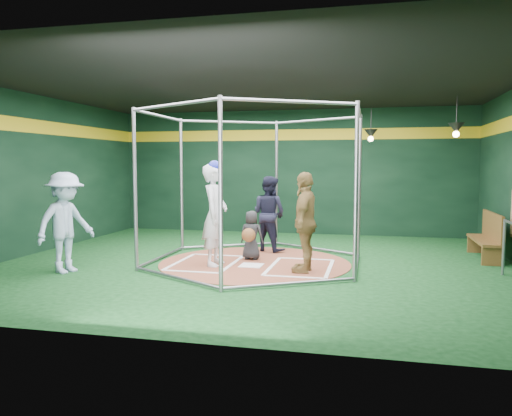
% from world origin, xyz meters
% --- Properties ---
extents(room_shell, '(10.10, 9.10, 3.53)m').
position_xyz_m(room_shell, '(0.00, 0.01, 1.75)').
color(room_shell, '#0B3312').
rests_on(room_shell, ground).
extents(clay_disc, '(3.80, 3.80, 0.01)m').
position_xyz_m(clay_disc, '(0.00, 0.00, 0.01)').
color(clay_disc, brown).
rests_on(clay_disc, ground).
extents(home_plate, '(0.43, 0.43, 0.01)m').
position_xyz_m(home_plate, '(0.00, -0.30, 0.02)').
color(home_plate, white).
rests_on(home_plate, clay_disc).
extents(batter_box_left, '(1.17, 1.77, 0.01)m').
position_xyz_m(batter_box_left, '(-0.95, -0.25, 0.02)').
color(batter_box_left, white).
rests_on(batter_box_left, clay_disc).
extents(batter_box_right, '(1.17, 1.77, 0.01)m').
position_xyz_m(batter_box_right, '(0.95, -0.25, 0.02)').
color(batter_box_right, white).
rests_on(batter_box_right, clay_disc).
extents(batting_cage, '(4.05, 4.67, 3.00)m').
position_xyz_m(batting_cage, '(-0.00, -0.00, 1.50)').
color(batting_cage, gray).
rests_on(batting_cage, ground).
extents(pendant_lamp_near, '(0.34, 0.34, 0.90)m').
position_xyz_m(pendant_lamp_near, '(2.20, 3.60, 2.74)').
color(pendant_lamp_near, black).
rests_on(pendant_lamp_near, room_shell).
extents(pendant_lamp_far, '(0.34, 0.34, 0.90)m').
position_xyz_m(pendant_lamp_far, '(4.00, 2.00, 2.74)').
color(pendant_lamp_far, black).
rests_on(pendant_lamp_far, room_shell).
extents(batter_figure, '(0.49, 0.73, 2.03)m').
position_xyz_m(batter_figure, '(-0.70, -0.39, 1.02)').
color(batter_figure, silver).
rests_on(batter_figure, clay_disc).
extents(visitor_leopard, '(0.50, 1.09, 1.82)m').
position_xyz_m(visitor_leopard, '(1.08, -0.59, 0.92)').
color(visitor_leopard, '#AB8849').
rests_on(visitor_leopard, clay_disc).
extents(catcher_figure, '(0.52, 0.57, 1.01)m').
position_xyz_m(catcher_figure, '(-0.15, 0.32, 0.52)').
color(catcher_figure, black).
rests_on(catcher_figure, clay_disc).
extents(umpire, '(1.02, 0.93, 1.69)m').
position_xyz_m(umpire, '(-0.00, 1.42, 0.86)').
color(umpire, black).
rests_on(umpire, clay_disc).
extents(bystander_blue, '(1.02, 1.34, 1.83)m').
position_xyz_m(bystander_blue, '(-3.17, -1.58, 0.92)').
color(bystander_blue, '#9EB4D1').
rests_on(bystander_blue, ground).
extents(dugout_bench, '(0.39, 1.67, 0.97)m').
position_xyz_m(dugout_bench, '(4.63, 1.55, 0.50)').
color(dugout_bench, brown).
rests_on(dugout_bench, ground).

